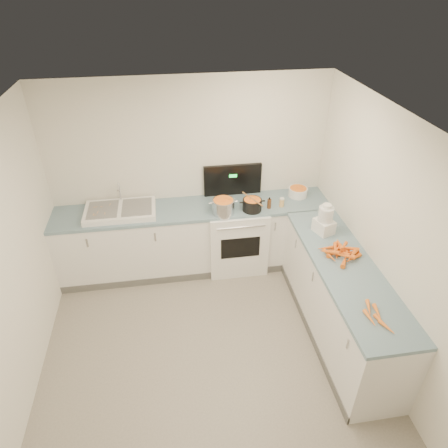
{
  "coord_description": "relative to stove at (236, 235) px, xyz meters",
  "views": [
    {
      "loc": [
        -0.28,
        -2.64,
        3.54
      ],
      "look_at": [
        0.3,
        1.1,
        1.05
      ],
      "focal_mm": 32.0,
      "sensor_mm": 36.0,
      "label": 1
    }
  ],
  "objects": [
    {
      "name": "floor",
      "position": [
        -0.55,
        -1.69,
        -0.47
      ],
      "size": [
        3.5,
        4.0,
        0.0
      ],
      "primitive_type": null,
      "color": "gray",
      "rests_on": "ground"
    },
    {
      "name": "ceiling",
      "position": [
        -0.55,
        -1.69,
        2.03
      ],
      "size": [
        3.5,
        4.0,
        0.0
      ],
      "primitive_type": null,
      "rotation": [
        3.14,
        0.0,
        0.0
      ],
      "color": "silver",
      "rests_on": "ground"
    },
    {
      "name": "wall_back",
      "position": [
        -0.55,
        0.31,
        0.78
      ],
      "size": [
        3.5,
        0.0,
        2.5
      ],
      "primitive_type": null,
      "rotation": [
        1.57,
        0.0,
        0.0
      ],
      "color": "silver",
      "rests_on": "ground"
    },
    {
      "name": "wall_right",
      "position": [
        1.2,
        -1.69,
        0.78
      ],
      "size": [
        0.0,
        4.0,
        2.5
      ],
      "primitive_type": null,
      "rotation": [
        1.57,
        0.0,
        -1.57
      ],
      "color": "silver",
      "rests_on": "ground"
    },
    {
      "name": "counter_back",
      "position": [
        -0.55,
        0.01,
        -0.0
      ],
      "size": [
        3.5,
        0.62,
        0.94
      ],
      "color": "white",
      "rests_on": "ground"
    },
    {
      "name": "counter_right",
      "position": [
        0.9,
        -1.39,
        -0.0
      ],
      "size": [
        0.62,
        2.2,
        0.94
      ],
      "color": "white",
      "rests_on": "ground"
    },
    {
      "name": "stove",
      "position": [
        0.0,
        0.0,
        0.0
      ],
      "size": [
        0.76,
        0.65,
        1.36
      ],
      "color": "white",
      "rests_on": "ground"
    },
    {
      "name": "sink",
      "position": [
        -1.45,
        0.02,
        0.5
      ],
      "size": [
        0.86,
        0.52,
        0.31
      ],
      "color": "white",
      "rests_on": "counter_back"
    },
    {
      "name": "steel_pot",
      "position": [
        -0.19,
        -0.17,
        0.55
      ],
      "size": [
        0.36,
        0.36,
        0.2
      ],
      "primitive_type": "cylinder",
      "rotation": [
        0.0,
        0.0,
        0.37
      ],
      "color": "silver",
      "rests_on": "stove"
    },
    {
      "name": "black_pot",
      "position": [
        0.17,
        -0.16,
        0.53
      ],
      "size": [
        0.3,
        0.3,
        0.17
      ],
      "primitive_type": "cylinder",
      "rotation": [
        0.0,
        0.0,
        0.35
      ],
      "color": "black",
      "rests_on": "stove"
    },
    {
      "name": "wooden_spoon",
      "position": [
        0.17,
        -0.16,
        0.63
      ],
      "size": [
        0.19,
        0.38,
        0.02
      ],
      "primitive_type": "cylinder",
      "rotation": [
        1.57,
        0.0,
        0.43
      ],
      "color": "#AD7A47",
      "rests_on": "black_pot"
    },
    {
      "name": "mixing_bowl",
      "position": [
        0.85,
        0.1,
        0.52
      ],
      "size": [
        0.3,
        0.3,
        0.12
      ],
      "primitive_type": "cylinder",
      "rotation": [
        0.0,
        0.0,
        -0.23
      ],
      "color": "white",
      "rests_on": "counter_back"
    },
    {
      "name": "extract_bottle",
      "position": [
        0.39,
        -0.14,
        0.53
      ],
      "size": [
        0.05,
        0.05,
        0.13
      ],
      "primitive_type": "cylinder",
      "color": "#593319",
      "rests_on": "counter_back"
    },
    {
      "name": "spice_jar",
      "position": [
        0.56,
        -0.13,
        0.52
      ],
      "size": [
        0.06,
        0.06,
        0.1
      ],
      "primitive_type": "cylinder",
      "color": "#E5B266",
      "rests_on": "counter_back"
    },
    {
      "name": "food_processor",
      "position": [
        0.88,
        -0.76,
        0.62
      ],
      "size": [
        0.24,
        0.26,
        0.37
      ],
      "color": "white",
      "rests_on": "counter_right"
    },
    {
      "name": "carrot_pile",
      "position": [
        0.91,
        -1.2,
        0.5
      ],
      "size": [
        0.43,
        0.44,
        0.1
      ],
      "color": "orange",
      "rests_on": "counter_right"
    },
    {
      "name": "peeled_carrots",
      "position": [
        0.86,
        -2.11,
        0.49
      ],
      "size": [
        0.17,
        0.41,
        0.04
      ],
      "color": "orange",
      "rests_on": "counter_right"
    },
    {
      "name": "peelings",
      "position": [
        -1.68,
        -0.0,
        0.54
      ],
      "size": [
        0.21,
        0.25,
        0.01
      ],
      "color": "tan",
      "rests_on": "sink"
    }
  ]
}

